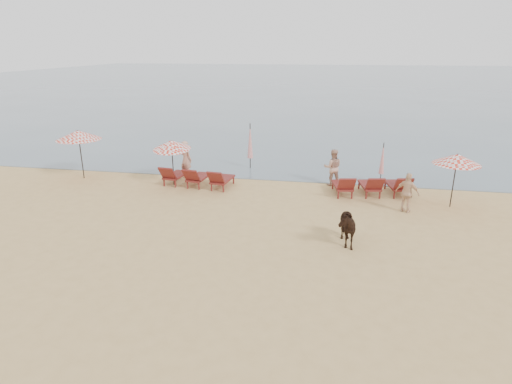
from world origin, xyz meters
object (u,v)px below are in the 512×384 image
umbrella_closed_left (250,141)px  beachgoer_right_a (333,167)px  lounger_cluster_right (371,185)px  umbrella_open_left_b (172,145)px  umbrella_closed_right (382,159)px  beachgoer_left (186,159)px  umbrella_open_right (457,159)px  lounger_cluster_left (197,177)px  beachgoer_right_b (407,193)px  umbrella_open_left_a (78,135)px  cow (344,225)px

umbrella_closed_left → beachgoer_right_a: 4.87m
lounger_cluster_right → umbrella_open_left_b: 9.14m
umbrella_closed_right → beachgoer_left: umbrella_closed_right is taller
umbrella_open_right → umbrella_open_left_b: bearing=-173.2°
lounger_cluster_left → umbrella_closed_right: bearing=20.2°
umbrella_closed_right → beachgoer_right_a: bearing=-163.1°
lounger_cluster_left → umbrella_open_left_b: umbrella_open_left_b is taller
lounger_cluster_right → beachgoer_right_b: bearing=-65.9°
umbrella_open_left_a → umbrella_closed_left: umbrella_closed_left is taller
lounger_cluster_left → umbrella_closed_right: umbrella_closed_right is taller
lounger_cluster_right → cow: 5.27m
umbrella_open_right → umbrella_closed_right: 3.80m
umbrella_open_left_a → umbrella_open_right: size_ratio=1.08×
umbrella_open_left_a → cow: size_ratio=1.55×
umbrella_open_left_a → beachgoer_right_b: 15.23m
umbrella_open_right → beachgoer_left: umbrella_open_right is taller
lounger_cluster_right → umbrella_open_left_b: umbrella_open_left_b is taller
lounger_cluster_left → umbrella_closed_right: (8.46, 2.02, 0.74)m
lounger_cluster_left → cow: 8.30m
lounger_cluster_left → beachgoer_right_a: bearing=18.9°
lounger_cluster_right → beachgoer_right_b: 2.18m
umbrella_open_left_b → umbrella_closed_left: bearing=25.6°
umbrella_open_left_a → umbrella_open_right: bearing=-6.0°
umbrella_open_left_a → cow: bearing=-25.4°
umbrella_open_right → cow: 6.24m
umbrella_open_right → lounger_cluster_left: bearing=-173.2°
beachgoer_left → beachgoer_right_a: beachgoer_left is taller
beachgoer_right_a → beachgoer_right_b: (2.90, -2.99, -0.07)m
umbrella_closed_right → beachgoer_right_b: size_ratio=1.24×
umbrella_open_left_b → umbrella_closed_right: 9.84m
lounger_cluster_left → beachgoer_right_a: size_ratio=1.90×
beachgoer_left → beachgoer_right_b: 10.44m
lounger_cluster_right → umbrella_closed_left: size_ratio=1.40×
umbrella_closed_right → cow: umbrella_closed_right is taller
beachgoer_left → umbrella_closed_left: bearing=-116.7°
beachgoer_left → cow: bearing=165.2°
umbrella_open_left_a → cow: umbrella_open_left_a is taller
umbrella_closed_left → cow: 9.75m
lounger_cluster_left → umbrella_open_right: (10.97, -0.73, 1.52)m
umbrella_closed_left → umbrella_closed_right: size_ratio=1.23×
cow → umbrella_open_left_b: bearing=135.4°
cow → beachgoer_right_a: size_ratio=0.90×
cow → beachgoer_right_b: 4.16m
lounger_cluster_right → umbrella_open_left_a: size_ratio=1.41×
umbrella_open_left_b → beachgoer_right_b: 10.45m
cow → beachgoer_left: bearing=128.9°
lounger_cluster_right → umbrella_closed_left: (-6.01, 3.36, 1.01)m
lounger_cluster_left → umbrella_open_right: 11.10m
umbrella_open_left_b → umbrella_open_right: umbrella_open_right is taller
lounger_cluster_left → beachgoer_right_b: beachgoer_right_b is taller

